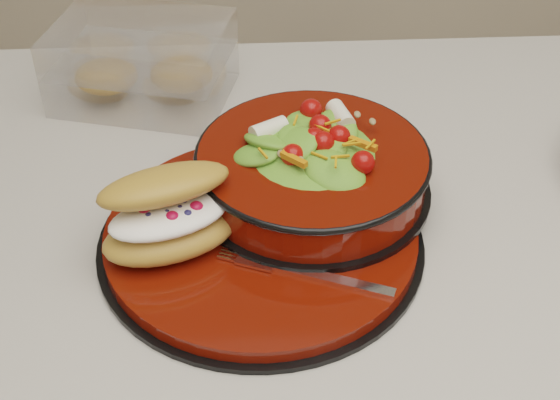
{
  "coord_description": "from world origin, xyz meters",
  "views": [
    {
      "loc": [
        -0.01,
        -0.61,
        1.43
      ],
      "look_at": [
        0.02,
        -0.03,
        0.94
      ],
      "focal_mm": 50.0,
      "sensor_mm": 36.0,
      "label": 1
    }
  ],
  "objects_px": {
    "croissant": "(169,214)",
    "pastry_box": "(143,64)",
    "dinner_plate": "(262,237)",
    "salad_bowl": "(312,162)",
    "fork": "(308,273)"
  },
  "relations": [
    {
      "from": "croissant",
      "to": "pastry_box",
      "type": "relative_size",
      "value": 0.62
    },
    {
      "from": "salad_bowl",
      "to": "pastry_box",
      "type": "relative_size",
      "value": 1.04
    },
    {
      "from": "salad_bowl",
      "to": "fork",
      "type": "height_order",
      "value": "salad_bowl"
    },
    {
      "from": "dinner_plate",
      "to": "pastry_box",
      "type": "bearing_deg",
      "value": 115.5
    },
    {
      "from": "dinner_plate",
      "to": "croissant",
      "type": "distance_m",
      "value": 0.1
    },
    {
      "from": "croissant",
      "to": "pastry_box",
      "type": "bearing_deg",
      "value": 79.95
    },
    {
      "from": "pastry_box",
      "to": "fork",
      "type": "bearing_deg",
      "value": -48.39
    },
    {
      "from": "salad_bowl",
      "to": "fork",
      "type": "xyz_separation_m",
      "value": [
        -0.01,
        -0.12,
        -0.04
      ]
    },
    {
      "from": "croissant",
      "to": "pastry_box",
      "type": "height_order",
      "value": "croissant"
    },
    {
      "from": "pastry_box",
      "to": "dinner_plate",
      "type": "bearing_deg",
      "value": -49.74
    },
    {
      "from": "fork",
      "to": "pastry_box",
      "type": "bearing_deg",
      "value": 48.61
    },
    {
      "from": "fork",
      "to": "pastry_box",
      "type": "height_order",
      "value": "pastry_box"
    },
    {
      "from": "salad_bowl",
      "to": "croissant",
      "type": "bearing_deg",
      "value": -152.09
    },
    {
      "from": "salad_bowl",
      "to": "croissant",
      "type": "xyz_separation_m",
      "value": [
        -0.14,
        -0.07,
        0.0
      ]
    },
    {
      "from": "salad_bowl",
      "to": "dinner_plate",
      "type": "bearing_deg",
      "value": -132.54
    }
  ]
}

